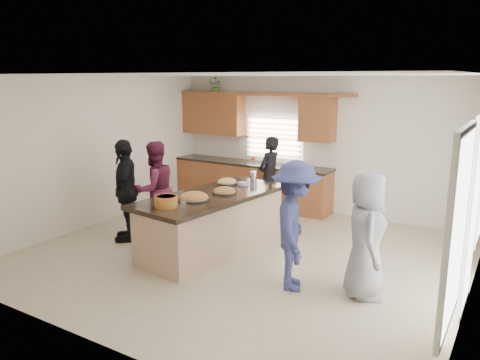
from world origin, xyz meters
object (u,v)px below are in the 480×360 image
Objects in this scene: woman_left_mid at (155,189)px; woman_left_front at (126,190)px; woman_right_back at (295,226)px; woman_right_front at (366,236)px; salad_bowl at (166,201)px; woman_left_back at (269,176)px; island at (213,224)px.

woman_left_front is (-0.28, -0.41, 0.03)m from woman_left_mid.
woman_right_back is 1.06× the size of woman_right_front.
woman_left_mid reaches higher than salad_bowl.
woman_left_back is 0.91× the size of woman_left_front.
woman_left_back is 0.93× the size of woman_right_back.
salad_bowl is 0.19× the size of woman_right_back.
salad_bowl is 0.20× the size of woman_left_mid.
woman_left_mid is (-1.29, 0.08, 0.40)m from island.
woman_right_front is (3.88, -0.40, -0.03)m from woman_left_mid.
woman_left_front is at bearing 156.21° from salad_bowl.
woman_left_back is at bearing 171.64° from woman_left_mid.
woman_left_back is (-0.22, 2.36, 0.35)m from island.
island is 2.40m from woman_left_back.
woman_left_back is 0.99× the size of woman_right_front.
salad_bowl is at bearing 8.25° from woman_left_back.
island is 1.35m from woman_left_mid.
island is 1.63× the size of woman_right_back.
island is 1.75× the size of woman_left_back.
woman_left_mid reaches higher than woman_left_back.
woman_left_mid is 3.07m from woman_right_back.
woman_right_back is at bearing 82.55° from woman_right_front.
woman_right_back reaches higher than woman_left_mid.
salad_bowl is at bearing 64.66° from woman_left_mid.
woman_left_back is at bearing 91.77° from salad_bowl.
woman_left_front reaches higher than woman_left_back.
woman_right_front is (2.81, -2.69, 0.01)m from woman_left_back.
woman_left_front reaches higher than woman_right_back.
island is at bearing 82.94° from salad_bowl.
salad_bowl reaches higher than island.
woman_left_back is (-0.10, 3.33, -0.23)m from salad_bowl.
woman_right_back is at bearing 12.41° from salad_bowl.
woman_right_back is at bearing 40.06° from woman_left_back.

